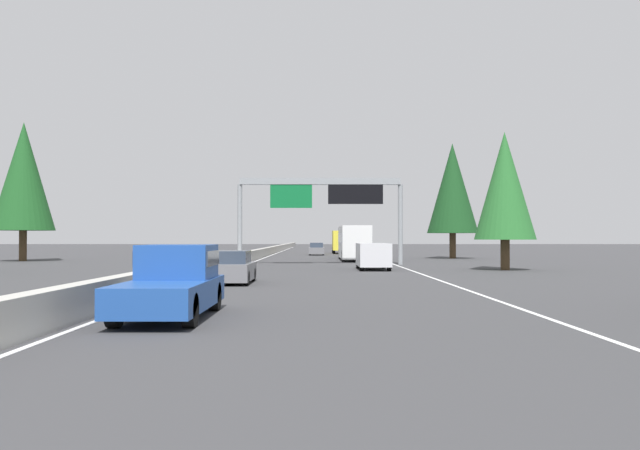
{
  "coord_description": "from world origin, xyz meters",
  "views": [
    {
      "loc": [
        -2.69,
        -5.7,
        2.05
      ],
      "look_at": [
        56.9,
        -5.87,
        3.16
      ],
      "focal_mm": 38.44,
      "sensor_mm": 36.0,
      "label": 1
    }
  ],
  "objects_px": {
    "sign_gantry_overhead": "(322,196)",
    "pickup_mid_left": "(173,281)",
    "bus_far_right": "(354,241)",
    "conifer_left_mid": "(23,176)",
    "sedan_mid_center": "(232,268)",
    "sedan_distant_a": "(317,249)",
    "minivan_near_right": "(373,255)",
    "box_truck_distant_b": "(342,241)",
    "sedan_far_left": "(349,251)",
    "conifer_right_mid": "(452,188)",
    "conifer_right_near": "(505,186)"
  },
  "relations": [
    {
      "from": "pickup_mid_left",
      "to": "sedan_distant_a",
      "type": "relative_size",
      "value": 1.27
    },
    {
      "from": "sign_gantry_overhead",
      "to": "conifer_left_mid",
      "type": "relative_size",
      "value": 1.03
    },
    {
      "from": "sign_gantry_overhead",
      "to": "pickup_mid_left",
      "type": "distance_m",
      "value": 35.07
    },
    {
      "from": "sedan_mid_center",
      "to": "conifer_right_mid",
      "type": "height_order",
      "value": "conifer_right_mid"
    },
    {
      "from": "minivan_near_right",
      "to": "conifer_left_mid",
      "type": "xyz_separation_m",
      "value": [
        16.48,
        29.54,
        6.52
      ]
    },
    {
      "from": "minivan_near_right",
      "to": "sedan_far_left",
      "type": "bearing_deg",
      "value": 0.49
    },
    {
      "from": "conifer_right_mid",
      "to": "conifer_right_near",
      "type": "bearing_deg",
      "value": 176.52
    },
    {
      "from": "conifer_left_mid",
      "to": "conifer_right_near",
      "type": "bearing_deg",
      "value": -114.14
    },
    {
      "from": "conifer_left_mid",
      "to": "conifer_right_mid",
      "type": "bearing_deg",
      "value": -79.31
    },
    {
      "from": "sedan_mid_center",
      "to": "box_truck_distant_b",
      "type": "bearing_deg",
      "value": -6.76
    },
    {
      "from": "conifer_right_near",
      "to": "conifer_left_mid",
      "type": "xyz_separation_m",
      "value": [
        16.98,
        37.88,
        2.13
      ]
    },
    {
      "from": "sedan_far_left",
      "to": "minivan_near_right",
      "type": "bearing_deg",
      "value": -179.51
    },
    {
      "from": "sedan_mid_center",
      "to": "sedan_far_left",
      "type": "bearing_deg",
      "value": -9.59
    },
    {
      "from": "sedan_far_left",
      "to": "conifer_left_mid",
      "type": "xyz_separation_m",
      "value": [
        -12.68,
        29.29,
        6.79
      ]
    },
    {
      "from": "sign_gantry_overhead",
      "to": "sedan_distant_a",
      "type": "height_order",
      "value": "sign_gantry_overhead"
    },
    {
      "from": "box_truck_distant_b",
      "to": "conifer_right_mid",
      "type": "distance_m",
      "value": 24.6
    },
    {
      "from": "box_truck_distant_b",
      "to": "sign_gantry_overhead",
      "type": "bearing_deg",
      "value": 175.74
    },
    {
      "from": "bus_far_right",
      "to": "conifer_right_mid",
      "type": "relative_size",
      "value": 1.0
    },
    {
      "from": "box_truck_distant_b",
      "to": "conifer_right_near",
      "type": "distance_m",
      "value": 47.09
    },
    {
      "from": "sedan_mid_center",
      "to": "conifer_right_near",
      "type": "bearing_deg",
      "value": -51.33
    },
    {
      "from": "minivan_near_right",
      "to": "pickup_mid_left",
      "type": "bearing_deg",
      "value": 164.34
    },
    {
      "from": "conifer_right_near",
      "to": "conifer_right_mid",
      "type": "relative_size",
      "value": 0.77
    },
    {
      "from": "box_truck_distant_b",
      "to": "conifer_left_mid",
      "type": "bearing_deg",
      "value": 135.03
    },
    {
      "from": "pickup_mid_left",
      "to": "sedan_far_left",
      "type": "xyz_separation_m",
      "value": [
        55.2,
        -7.04,
        -0.23
      ]
    },
    {
      "from": "pickup_mid_left",
      "to": "minivan_near_right",
      "type": "xyz_separation_m",
      "value": [
        26.03,
        -7.3,
        0.04
      ]
    },
    {
      "from": "box_truck_distant_b",
      "to": "sedan_far_left",
      "type": "relative_size",
      "value": 1.93
    },
    {
      "from": "sedan_mid_center",
      "to": "sedan_far_left",
      "type": "distance_m",
      "value": 42.85
    },
    {
      "from": "minivan_near_right",
      "to": "box_truck_distant_b",
      "type": "xyz_separation_m",
      "value": [
        45.62,
        0.43,
        0.66
      ]
    },
    {
      "from": "conifer_right_mid",
      "to": "conifer_left_mid",
      "type": "relative_size",
      "value": 0.93
    },
    {
      "from": "bus_far_right",
      "to": "conifer_right_mid",
      "type": "height_order",
      "value": "conifer_right_mid"
    },
    {
      "from": "bus_far_right",
      "to": "sedan_distant_a",
      "type": "height_order",
      "value": "bus_far_right"
    },
    {
      "from": "sign_gantry_overhead",
      "to": "sedan_mid_center",
      "type": "height_order",
      "value": "sign_gantry_overhead"
    },
    {
      "from": "bus_far_right",
      "to": "sedan_distant_a",
      "type": "distance_m",
      "value": 18.62
    },
    {
      "from": "box_truck_distant_b",
      "to": "conifer_right_mid",
      "type": "xyz_separation_m",
      "value": [
        -21.71,
        -10.26,
        5.34
      ]
    },
    {
      "from": "sedan_mid_center",
      "to": "sign_gantry_overhead",
      "type": "bearing_deg",
      "value": -10.99
    },
    {
      "from": "conifer_right_near",
      "to": "conifer_left_mid",
      "type": "height_order",
      "value": "conifer_left_mid"
    },
    {
      "from": "bus_far_right",
      "to": "conifer_left_mid",
      "type": "xyz_separation_m",
      "value": [
        -2.44,
        29.3,
        5.75
      ]
    },
    {
      "from": "conifer_right_near",
      "to": "pickup_mid_left",
      "type": "bearing_deg",
      "value": 148.52
    },
    {
      "from": "sign_gantry_overhead",
      "to": "sedan_far_left",
      "type": "xyz_separation_m",
      "value": [
        20.65,
        -2.94,
        -4.59
      ]
    },
    {
      "from": "conifer_left_mid",
      "to": "sedan_mid_center",
      "type": "bearing_deg",
      "value": -143.16
    },
    {
      "from": "minivan_near_right",
      "to": "box_truck_distant_b",
      "type": "bearing_deg",
      "value": 0.54
    },
    {
      "from": "bus_far_right",
      "to": "minivan_near_right",
      "type": "bearing_deg",
      "value": -179.27
    },
    {
      "from": "sedan_mid_center",
      "to": "sedan_distant_a",
      "type": "xyz_separation_m",
      "value": [
        50.27,
        -3.69,
        0.0
      ]
    },
    {
      "from": "sign_gantry_overhead",
      "to": "conifer_right_near",
      "type": "relative_size",
      "value": 1.44
    },
    {
      "from": "sedan_distant_a",
      "to": "conifer_right_near",
      "type": "bearing_deg",
      "value": -162.27
    },
    {
      "from": "sedan_distant_a",
      "to": "conifer_right_mid",
      "type": "distance_m",
      "value": 19.96
    },
    {
      "from": "conifer_right_near",
      "to": "bus_far_right",
      "type": "bearing_deg",
      "value": 23.86
    },
    {
      "from": "box_truck_distant_b",
      "to": "sedan_distant_a",
      "type": "bearing_deg",
      "value": 158.81
    },
    {
      "from": "pickup_mid_left",
      "to": "conifer_left_mid",
      "type": "xyz_separation_m",
      "value": [
        42.51,
        22.24,
        6.55
      ]
    },
    {
      "from": "sedan_far_left",
      "to": "bus_far_right",
      "type": "height_order",
      "value": "bus_far_right"
    }
  ]
}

